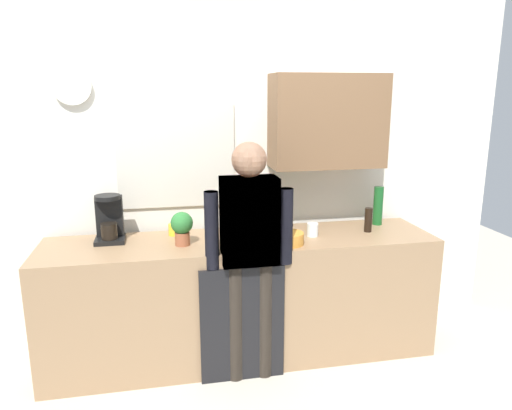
% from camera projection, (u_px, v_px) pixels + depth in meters
% --- Properties ---
extents(ground_plane, '(8.00, 8.00, 0.00)m').
position_uv_depth(ground_plane, '(250.00, 375.00, 3.27)').
color(ground_plane, beige).
extents(kitchen_counter, '(2.76, 0.64, 0.88)m').
position_uv_depth(kitchen_counter, '(242.00, 297.00, 3.45)').
color(kitchen_counter, '#937251').
rests_on(kitchen_counter, ground_plane).
extents(dishwasher_panel, '(0.56, 0.02, 0.80)m').
position_uv_depth(dishwasher_panel, '(243.00, 325.00, 3.13)').
color(dishwasher_panel, black).
rests_on(dishwasher_panel, ground_plane).
extents(back_wall_assembly, '(4.36, 0.42, 2.60)m').
position_uv_depth(back_wall_assembly, '(243.00, 164.00, 3.63)').
color(back_wall_assembly, silver).
rests_on(back_wall_assembly, ground_plane).
extents(coffee_maker, '(0.20, 0.20, 0.33)m').
position_uv_depth(coffee_maker, '(109.00, 220.00, 3.28)').
color(coffee_maker, black).
rests_on(coffee_maker, kitchen_counter).
extents(bottle_olive_oil, '(0.06, 0.06, 0.25)m').
position_uv_depth(bottle_olive_oil, '(212.00, 233.00, 3.06)').
color(bottle_olive_oil, olive).
rests_on(bottle_olive_oil, kitchen_counter).
extents(bottle_green_wine, '(0.07, 0.07, 0.30)m').
position_uv_depth(bottle_green_wine, '(378.00, 206.00, 3.69)').
color(bottle_green_wine, '#195923').
rests_on(bottle_green_wine, kitchen_counter).
extents(bottle_clear_soda, '(0.09, 0.09, 0.28)m').
position_uv_depth(bottle_clear_soda, '(284.00, 214.00, 3.48)').
color(bottle_clear_soda, '#2D8C33').
rests_on(bottle_clear_soda, kitchen_counter).
extents(bottle_dark_sauce, '(0.06, 0.06, 0.18)m').
position_uv_depth(bottle_dark_sauce, '(368.00, 220.00, 3.51)').
color(bottle_dark_sauce, black).
rests_on(bottle_dark_sauce, kitchen_counter).
extents(bottle_amber_beer, '(0.06, 0.06, 0.23)m').
position_uv_depth(bottle_amber_beer, '(235.00, 231.00, 3.15)').
color(bottle_amber_beer, brown).
rests_on(bottle_amber_beer, kitchen_counter).
extents(cup_yellow_cup, '(0.07, 0.07, 0.08)m').
position_uv_depth(cup_yellow_cup, '(173.00, 230.00, 3.43)').
color(cup_yellow_cup, yellow).
rests_on(cup_yellow_cup, kitchen_counter).
extents(cup_white_mug, '(0.08, 0.08, 0.09)m').
position_uv_depth(cup_white_mug, '(313.00, 230.00, 3.41)').
color(cup_white_mug, white).
rests_on(cup_white_mug, kitchen_counter).
extents(mixing_bowl, '(0.22, 0.22, 0.08)m').
position_uv_depth(mixing_bowl, '(288.00, 238.00, 3.23)').
color(mixing_bowl, orange).
rests_on(mixing_bowl, kitchen_counter).
extents(potted_plant, '(0.15, 0.15, 0.23)m').
position_uv_depth(potted_plant, '(182.00, 226.00, 3.19)').
color(potted_plant, '#9E5638').
rests_on(potted_plant, kitchen_counter).
extents(person_at_sink, '(0.57, 0.22, 1.60)m').
position_uv_depth(person_at_sink, '(249.00, 244.00, 3.05)').
color(person_at_sink, '#3F4766').
rests_on(person_at_sink, ground_plane).
extents(person_guest, '(0.57, 0.22, 1.60)m').
position_uv_depth(person_guest, '(249.00, 244.00, 3.05)').
color(person_guest, brown).
rests_on(person_guest, ground_plane).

